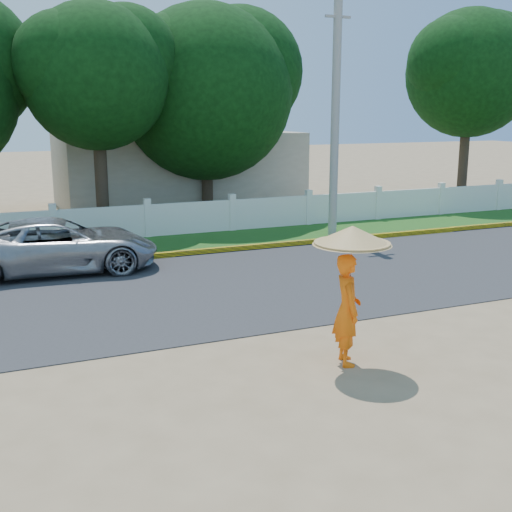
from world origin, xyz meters
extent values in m
plane|color=#9E8460|center=(0.00, 0.00, 0.00)|extent=(120.00, 120.00, 0.00)
cube|color=#38383A|center=(0.00, 4.50, 0.01)|extent=(60.00, 7.00, 0.02)
cube|color=#2D601E|center=(0.00, 9.75, 0.01)|extent=(60.00, 3.50, 0.03)
cube|color=yellow|center=(0.00, 8.05, 0.08)|extent=(40.00, 0.18, 0.16)
cube|color=silver|center=(0.00, 11.20, 0.55)|extent=(40.00, 0.10, 1.10)
cube|color=#B7AD99|center=(3.00, 18.00, 1.60)|extent=(10.00, 6.00, 3.20)
cylinder|color=gray|center=(5.79, 9.04, 3.90)|extent=(0.28, 0.28, 7.81)
imported|color=#9A9CA2|center=(-3.25, 7.54, 0.71)|extent=(5.23, 2.66, 1.41)
imported|color=#FE650D|center=(0.45, -0.79, 0.94)|extent=(0.62, 0.78, 1.88)
cylinder|color=#9B9BA0|center=(0.50, -0.79, 1.67)|extent=(0.03, 0.03, 1.22)
cone|color=tan|center=(0.50, -0.79, 2.19)|extent=(1.29, 1.29, 0.31)
cylinder|color=#473828|center=(-1.11, 13.16, 1.94)|extent=(0.44, 0.44, 3.89)
sphere|color=#0D3B10|center=(-1.11, 13.16, 5.24)|extent=(4.94, 4.94, 4.94)
cylinder|color=#473828|center=(3.31, 14.75, 1.47)|extent=(0.44, 0.44, 2.94)
sphere|color=#0D3B10|center=(3.31, 14.75, 4.79)|extent=(6.73, 6.73, 6.73)
cylinder|color=#473828|center=(15.55, 14.14, 2.09)|extent=(0.44, 0.44, 4.18)
sphere|color=#0D3B10|center=(15.55, 14.14, 5.73)|extent=(5.66, 5.66, 5.66)
camera|label=1|loc=(-4.89, -9.51, 4.17)|focal=45.00mm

